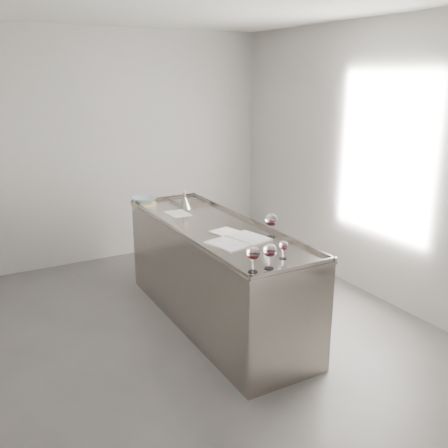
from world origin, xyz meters
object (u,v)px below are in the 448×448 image
wine_glass_left (253,253)px  counter (215,275)px  notebook (239,241)px  wine_glass_middle (270,251)px  ceramic_bowl (144,200)px  wine_glass_right (271,221)px  wine_funnel (185,203)px  wine_glass_small (283,246)px

wine_glass_left → counter: bearing=75.7°
notebook → wine_glass_middle: bearing=-114.0°
wine_glass_middle → ceramic_bowl: (-0.13, 2.16, -0.09)m
wine_glass_right → ceramic_bowl: size_ratio=0.86×
wine_glass_left → wine_funnel: size_ratio=0.95×
counter → wine_glass_small: (0.06, -0.97, 0.57)m
wine_glass_small → notebook: wine_glass_small is taller
wine_glass_small → wine_funnel: wine_funnel is taller
wine_glass_small → wine_funnel: bearing=90.9°
notebook → wine_glass_right: bearing=-19.3°
wine_glass_left → notebook: (0.25, 0.61, -0.13)m
wine_glass_right → wine_glass_left: bearing=-133.3°
wine_glass_left → wine_funnel: wine_funnel is taller
wine_glass_middle → wine_funnel: (0.17, 1.80, -0.07)m
wine_glass_left → wine_glass_small: 0.35m
counter → ceramic_bowl: 1.23m
wine_glass_left → ceramic_bowl: bearing=90.0°
wine_glass_left → wine_glass_small: size_ratio=1.37×
wine_glass_small → wine_glass_right: bearing=65.6°
wine_glass_left → ceramic_bowl: (-0.00, 2.16, -0.09)m
wine_glass_right → wine_glass_small: (-0.22, -0.47, -0.05)m
counter → wine_glass_middle: size_ratio=12.73×
wine_glass_middle → wine_glass_small: wine_glass_middle is taller
counter → wine_glass_small: 1.12m
wine_glass_right → wine_funnel: wine_glass_right is taller
wine_glass_left → ceramic_bowl: 2.16m
wine_glass_middle → wine_funnel: wine_funnel is taller
counter → wine_glass_right: bearing=-60.9°
counter → wine_glass_left: size_ratio=12.56×
wine_glass_left → wine_glass_small: wine_glass_left is taller
counter → wine_funnel: wine_funnel is taller
notebook → wine_glass_small: bearing=-93.7°
notebook → ceramic_bowl: 1.56m
wine_glass_middle → wine_glass_right: wine_glass_right is taller
wine_glass_middle → wine_glass_left: bearing=178.5°
wine_glass_right → wine_glass_middle: bearing=-125.3°
wine_glass_right → wine_funnel: bearing=101.3°
ceramic_bowl → wine_funnel: (0.31, -0.36, 0.01)m
wine_funnel → ceramic_bowl: bearing=130.8°
wine_glass_small → wine_glass_middle: bearing=-150.6°
counter → ceramic_bowl: bearing=104.3°
counter → notebook: size_ratio=4.47×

